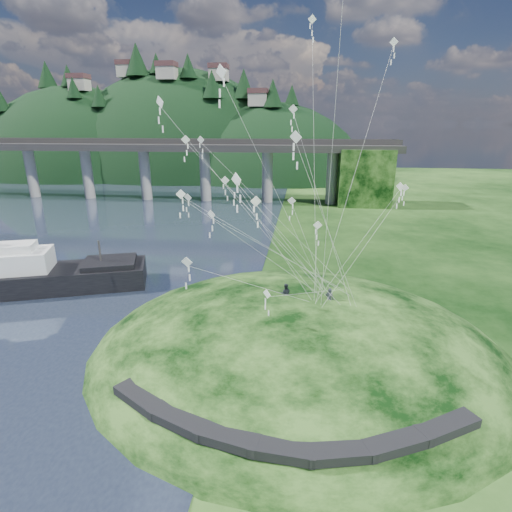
# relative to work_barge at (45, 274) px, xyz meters

# --- Properties ---
(ground) EXTENTS (320.00, 320.00, 0.00)m
(ground) POSITION_rel_work_barge_xyz_m (21.20, -11.74, -1.88)
(ground) COLOR black
(ground) RESTS_ON ground
(grass_hill) EXTENTS (36.00, 32.00, 13.00)m
(grass_hill) POSITION_rel_work_barge_xyz_m (29.20, -9.74, -3.38)
(grass_hill) COLOR black
(grass_hill) RESTS_ON ground
(footpath) EXTENTS (22.29, 5.84, 0.83)m
(footpath) POSITION_rel_work_barge_xyz_m (28.66, -21.48, 0.20)
(footpath) COLOR black
(footpath) RESTS_ON ground
(bridge) EXTENTS (160.00, 11.00, 15.00)m
(bridge) POSITION_rel_work_barge_xyz_m (-5.26, 58.33, 7.82)
(bridge) COLOR #2D2B2B
(bridge) RESTS_ON ground
(far_ridge) EXTENTS (153.00, 70.00, 94.50)m
(far_ridge) POSITION_rel_work_barge_xyz_m (-22.38, 110.43, -9.32)
(far_ridge) COLOR black
(far_ridge) RESTS_ON ground
(work_barge) EXTENTS (22.17, 12.63, 7.51)m
(work_barge) POSITION_rel_work_barge_xyz_m (0.00, 0.00, 0.00)
(work_barge) COLOR black
(work_barge) RESTS_ON ground
(wooden_dock) EXTENTS (12.37, 5.82, 0.89)m
(wooden_dock) POSITION_rel_work_barge_xyz_m (19.18, -5.11, -1.49)
(wooden_dock) COLOR #362916
(wooden_dock) RESTS_ON ground
(kite_flyers) EXTENTS (4.41, 1.25, 1.89)m
(kite_flyers) POSITION_rel_work_barge_xyz_m (29.40, -9.47, 4.00)
(kite_flyers) COLOR #282B36
(kite_flyers) RESTS_ON ground
(kite_swarm) EXTENTS (19.82, 17.33, 21.48)m
(kite_swarm) POSITION_rel_work_barge_xyz_m (26.67, -9.50, 13.58)
(kite_swarm) COLOR white
(kite_swarm) RESTS_ON ground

